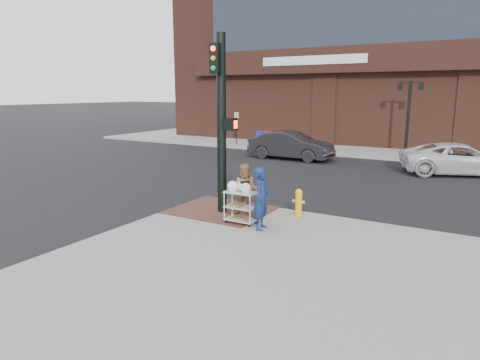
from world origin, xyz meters
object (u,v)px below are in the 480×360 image
Objects in this scene: minivan_white at (460,159)px; pedestrian_tan at (246,190)px; utility_cart at (241,204)px; traffic_signal_pole at (222,119)px; sedan_dark at (291,145)px; woman_blue at (262,198)px; fire_hydrant at (299,202)px; lamp_post at (409,109)px.

pedestrian_tan is at bearing 134.49° from minivan_white.
traffic_signal_pole is at bearing 146.02° from utility_cart.
traffic_signal_pole is 4.32× the size of utility_cart.
minivan_white is (5.49, 10.79, -2.14)m from traffic_signal_pole.
traffic_signal_pole is at bearing -165.63° from sedan_dark.
woman_blue reaches higher than fire_hydrant.
pedestrian_tan is (-1.67, -15.26, -1.72)m from lamp_post.
traffic_signal_pole is 3.17m from fire_hydrant.
lamp_post is at bearing 64.32° from pedestrian_tan.
lamp_post is 2.50× the size of woman_blue.
lamp_post is 5.70m from minivan_white.
sedan_dark is 12.28m from utility_cart.
pedestrian_tan is 1.52m from fire_hydrant.
woman_blue is 0.32× the size of minivan_white.
traffic_signal_pole is 2.68m from woman_blue.
traffic_signal_pole is (-2.48, -15.23, 0.21)m from lamp_post.
lamp_post is 15.43m from traffic_signal_pole.
fire_hydrant is at bearing 11.76° from pedestrian_tan.
lamp_post reaches higher than minivan_white.
sedan_dark is at bearing 88.14° from pedestrian_tan.
traffic_signal_pole is 11.52m from sedan_dark.
traffic_signal_pole is 1.01× the size of minivan_white.
lamp_post is 0.80× the size of traffic_signal_pole.
utility_cart reaches higher than fire_hydrant.
traffic_signal_pole is 3.35× the size of pedestrian_tan.
traffic_signal_pole is at bearing 54.17° from woman_blue.
pedestrian_tan is at bearing -2.52° from traffic_signal_pole.
utility_cart is (-4.46, -11.48, -0.01)m from minivan_white.
lamp_post is 6.93m from sedan_dark.
fire_hydrant is (0.36, 1.57, -0.40)m from woman_blue.
lamp_post is at bearing 12.03° from minivan_white.
lamp_post reaches higher than utility_cart.
minivan_white is at bearing 68.76° from utility_cart.
utility_cart is at bearing -91.06° from pedestrian_tan.
woman_blue is 12.65m from sedan_dark.
pedestrian_tan is 1.29× the size of utility_cart.
sedan_dark is 0.92× the size of minivan_white.
fire_hydrant is (1.05, 1.42, -0.13)m from utility_cart.
fire_hydrant is (1.27, 0.77, -0.35)m from pedestrian_tan.
pedestrian_tan reaches higher than fire_hydrant.
traffic_signal_pole is 6.43× the size of fire_hydrant.
woman_blue is at bearing -60.93° from pedestrian_tan.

